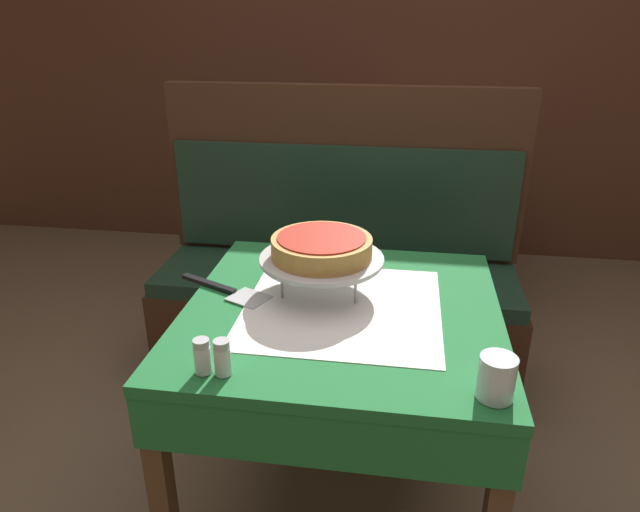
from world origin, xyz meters
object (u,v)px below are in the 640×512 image
Objects in this scene: pepper_shaker at (222,358)px; condiment_caddy at (404,151)px; booth_bench at (337,298)px; water_glass_near at (497,378)px; pizza_server at (226,290)px; salt_shaker at (202,356)px; dining_table_rear at (422,179)px; pizza_pan_stand at (322,260)px; deep_dish_pizza at (322,247)px; dining_table_front at (342,339)px.

pepper_shaker is 0.57× the size of condiment_caddy.
booth_bench is 15.46× the size of water_glass_near.
pizza_server is 0.39m from salt_shaker.
pizza_pan_stand reaches higher than dining_table_rear.
dining_table_rear is 2.69× the size of deep_dish_pizza.
dining_table_rear is at bearing 77.45° from pepper_shaker.
water_glass_near is (0.69, -0.38, 0.04)m from pizza_server.
dining_table_rear is 2.14m from salt_shaker.
pepper_shaker reaches higher than dining_table_front.
deep_dish_pizza is 3.32× the size of pepper_shaker.
condiment_caddy is at bearing 82.99° from deep_dish_pizza.
condiment_caddy is (0.24, 0.96, 0.41)m from booth_bench.
pizza_pan_stand reaches higher than dining_table_front.
pepper_shaker is (-0.22, -0.34, 0.14)m from dining_table_front.
salt_shaker is (-0.26, -0.34, 0.14)m from dining_table_front.
salt_shaker is 0.56× the size of condiment_caddy.
deep_dish_pizza is (-0.07, 0.08, 0.24)m from dining_table_front.
salt_shaker is at bearing -103.73° from dining_table_rear.
booth_bench is 1.20m from pepper_shaker.
booth_bench is (-0.11, 0.77, -0.28)m from dining_table_front.
salt_shaker is (-0.51, -2.07, 0.16)m from dining_table_rear.
water_glass_near reaches higher than dining_table_rear.
dining_table_front is at bearing -82.22° from booth_bench.
dining_table_rear is at bearing 79.34° from deep_dish_pizza.
condiment_caddy is at bearing 85.57° from dining_table_front.
condiment_caddy reaches higher than dining_table_front.
dining_table_rear is 7.88× the size of water_glass_near.
deep_dish_pizza reaches higher than dining_table_rear.
condiment_caddy is at bearing 80.30° from pepper_shaker.
salt_shaker is 0.04m from pepper_shaker.
dining_table_front is 0.43m from pepper_shaker.
dining_table_front is 0.83m from booth_bench.
pizza_pan_stand is 0.04m from deep_dish_pizza.
booth_bench is at bearing 112.37° from water_glass_near.
salt_shaker is 0.98× the size of pepper_shaker.
condiment_caddy is (-0.22, 2.07, -0.02)m from water_glass_near.
pizza_server is at bearing -170.91° from pizza_pan_stand.
deep_dish_pizza is at bearing 128.98° from dining_table_front.
condiment_caddy reaches higher than water_glass_near.
water_glass_near is (0.42, -0.42, -0.05)m from pizza_pan_stand.
condiment_caddy reaches higher than dining_table_rear.
dining_table_front is at bearing -7.09° from pizza_server.
deep_dish_pizza is at bearing -100.66° from dining_table_rear.
salt_shaker is (-0.20, -0.43, -0.05)m from pizza_pan_stand.
condiment_caddy reaches higher than pepper_shaker.
water_glass_near is at bearing -45.19° from deep_dish_pizza.
deep_dish_pizza is 1.89× the size of condiment_caddy.
dining_table_front is 1.74m from condiment_caddy.
pizza_pan_stand is at bearing -100.66° from dining_table_rear.
deep_dish_pizza is at bearing 134.81° from water_glass_near.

